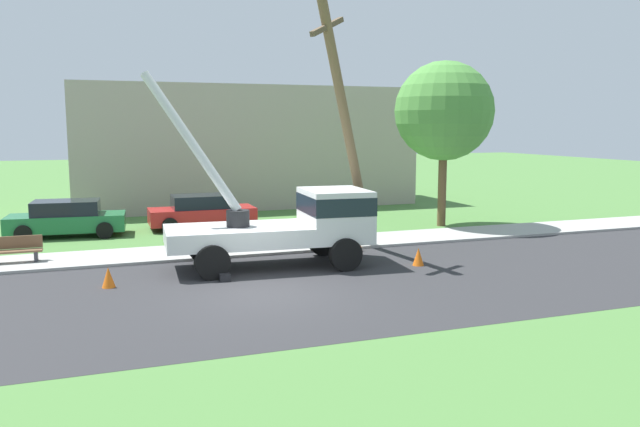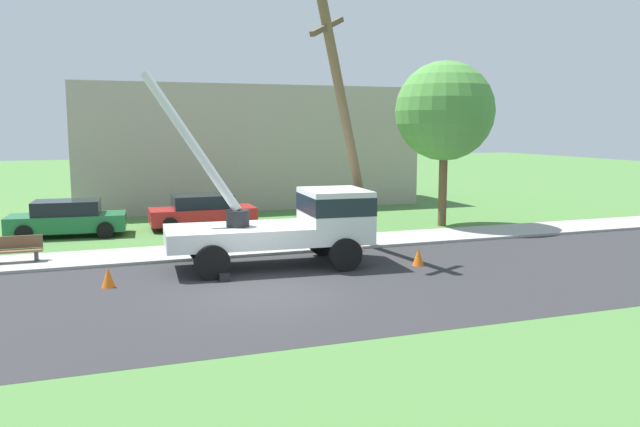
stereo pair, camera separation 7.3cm
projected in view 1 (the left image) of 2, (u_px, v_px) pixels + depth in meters
ground_plane at (193, 225)px, 27.92m from camera, size 120.00×120.00×0.00m
road_asphalt at (264, 291)px, 16.75m from camera, size 80.00×8.88×0.01m
sidewalk_strip at (221, 250)px, 22.07m from camera, size 80.00×2.56×0.10m
utility_truck at (295, 221)px, 19.77m from camera, size 6.74×3.22×5.98m
leaning_utility_pole at (346, 125)px, 21.08m from camera, size 3.28×2.51×8.50m
traffic_cone_ahead at (418, 257)px, 19.84m from camera, size 0.36×0.36×0.56m
traffic_cone_behind at (108, 277)px, 17.14m from camera, size 0.36×0.36×0.56m
traffic_cone_curbside at (357, 243)px, 22.17m from camera, size 0.36×0.36×0.56m
parked_sedan_green at (67, 218)px, 25.02m from camera, size 4.54×2.26×1.42m
parked_sedan_red at (202, 212)px, 27.03m from camera, size 4.42×2.05×1.42m
park_bench at (15, 251)px, 19.88m from camera, size 1.60×0.45×0.90m
roadside_tree_near at (444, 111)px, 27.12m from camera, size 4.23×4.23×7.07m
lowrise_building_backdrop at (245, 146)px, 34.98m from camera, size 18.00×6.00×6.40m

